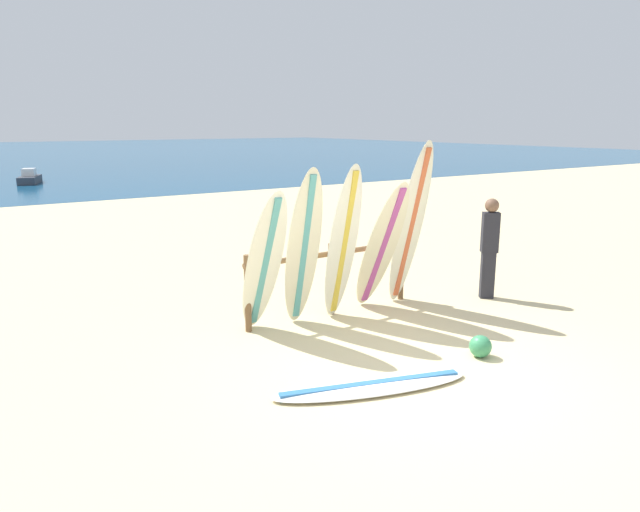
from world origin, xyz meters
TOP-DOWN VIEW (x-y plane):
  - ground_plane at (0.00, 0.00)m, footprint 120.00×120.00m
  - surfboard_rack at (0.35, 2.37)m, footprint 2.87×0.09m
  - surfboard_leaning_far_left at (-0.92, 2.08)m, footprint 0.54×0.97m
  - surfboard_leaning_left at (-0.31, 2.09)m, footprint 0.56×0.74m
  - surfboard_leaning_center_left at (0.33, 2.05)m, footprint 0.58×0.62m
  - surfboard_leaning_center at (1.02, 2.01)m, footprint 0.62×1.07m
  - surfboard_leaning_center_right at (1.57, 2.01)m, footprint 0.51×0.81m
  - surfboard_lying_on_sand at (-0.73, 0.03)m, footprint 2.29×1.15m
  - beachgoer_standing at (2.97, 1.65)m, footprint 0.31×0.29m
  - small_boat_offshore at (-0.59, 26.41)m, footprint 1.36×2.22m
  - beach_ball at (0.94, -0.02)m, footprint 0.28×0.28m

SIDE VIEW (x-z plane):
  - ground_plane at x=0.00m, z-range 0.00..0.00m
  - surfboard_lying_on_sand at x=-0.73m, z-range -0.01..0.08m
  - beach_ball at x=0.94m, z-range 0.00..0.28m
  - small_boat_offshore at x=-0.59m, z-range -0.10..0.61m
  - surfboard_rack at x=0.35m, z-range 0.16..1.24m
  - beachgoer_standing at x=2.97m, z-range 0.08..1.73m
  - surfboard_leaning_far_left at x=-0.92m, z-range 0.00..2.03m
  - surfboard_leaning_center at x=1.02m, z-range 0.00..2.04m
  - surfboard_leaning_left at x=-0.31m, z-range 0.00..2.28m
  - surfboard_leaning_center_left at x=0.33m, z-range 0.00..2.29m
  - surfboard_leaning_center_right at x=1.57m, z-range 0.00..2.59m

